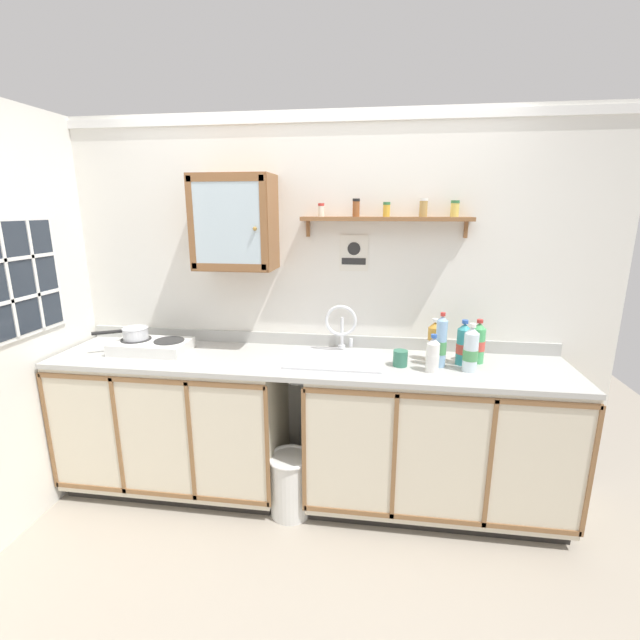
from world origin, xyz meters
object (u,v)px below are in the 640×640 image
saucepan (134,333)px  hot_plate_stove (151,346)px  bottle_opaque_white_0 (433,355)px  bottle_detergent_teal_3 (463,345)px  warning_sign (354,253)px  trash_bin (290,483)px  bottle_water_clear_1 (471,350)px  bottle_water_blue_5 (441,343)px  bottle_soda_green_4 (478,343)px  bottle_juice_amber_2 (434,342)px  sink (336,360)px  mug (400,358)px  wall_cabinet (235,223)px

saucepan → hot_plate_stove: bearing=-8.0°
hot_plate_stove → bottle_opaque_white_0: (1.75, -0.11, 0.06)m
bottle_detergent_teal_3 → warning_sign: size_ratio=1.19×
trash_bin → hot_plate_stove: bearing=168.2°
saucepan → bottle_water_clear_1: bottle_water_clear_1 is taller
bottle_water_blue_5 → trash_bin: 1.25m
hot_plate_stove → bottle_soda_green_4: bearing=2.4°
trash_bin → warning_sign: bearing=55.4°
warning_sign → bottle_juice_amber_2: bearing=-21.7°
hot_plate_stove → bottle_juice_amber_2: bottle_juice_amber_2 is taller
bottle_water_clear_1 → bottle_soda_green_4: (0.07, 0.15, -0.00)m
bottle_juice_amber_2 → warning_sign: bearing=158.3°
saucepan → warning_sign: 1.50m
bottle_detergent_teal_3 → trash_bin: bottle_detergent_teal_3 is taller
sink → bottle_soda_green_4: bearing=3.5°
warning_sign → bottle_soda_green_4: bearing=-14.7°
saucepan → bottle_juice_amber_2: (1.89, 0.07, 0.00)m
bottle_soda_green_4 → bottle_water_blue_5: (-0.23, -0.10, 0.02)m
warning_sign → mug: bearing=-46.6°
bottle_juice_amber_2 → bottle_water_blue_5: size_ratio=0.81×
bottle_water_blue_5 → mug: bottle_water_blue_5 is taller
saucepan → bottle_water_blue_5: 1.92m
bottle_soda_green_4 → saucepan: bearing=-178.1°
hot_plate_stove → warning_sign: size_ratio=2.08×
bottle_juice_amber_2 → warning_sign: warning_sign is taller
bottle_soda_green_4 → wall_cabinet: size_ratio=0.46×
saucepan → wall_cabinet: size_ratio=0.53×
bottle_water_blue_5 → saucepan: bearing=179.0°
bottle_opaque_white_0 → bottle_water_blue_5: size_ratio=0.67×
bottle_juice_amber_2 → trash_bin: (-0.84, -0.28, -0.86)m
saucepan → trash_bin: saucepan is taller
trash_bin → bottle_opaque_white_0: bearing=6.4°
sink → wall_cabinet: 1.05m
wall_cabinet → warning_sign: bearing=10.8°
bottle_opaque_white_0 → warning_sign: size_ratio=0.96×
bottle_water_blue_5 → wall_cabinet: bearing=172.6°
mug → saucepan: bearing=178.2°
warning_sign → trash_bin: bearing=-124.6°
bottle_water_blue_5 → trash_bin: size_ratio=0.80×
hot_plate_stove → mug: (1.57, -0.04, 0.01)m
saucepan → bottle_opaque_white_0: bearing=-3.8°
wall_cabinet → warning_sign: wall_cabinet is taller
saucepan → trash_bin: (1.06, -0.21, -0.86)m
bottle_water_clear_1 → wall_cabinet: wall_cabinet is taller
hot_plate_stove → sink: bearing=1.7°
bottle_water_clear_1 → warning_sign: warning_sign is taller
bottle_detergent_teal_3 → wall_cabinet: 1.56m
bottle_water_clear_1 → bottle_soda_green_4: 0.17m
bottle_soda_green_4 → wall_cabinet: 1.64m
sink → bottle_water_blue_5: 0.64m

